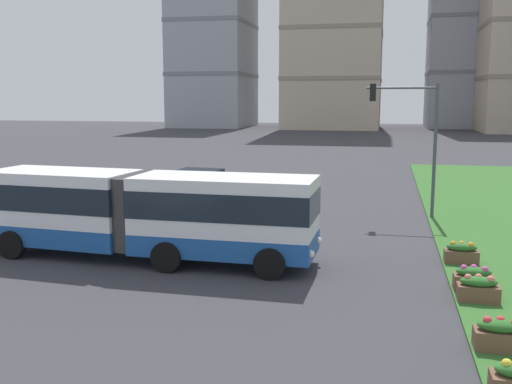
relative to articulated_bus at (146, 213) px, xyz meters
name	(u,v)px	position (x,y,z in m)	size (l,w,h in m)	color
articulated_bus	(146,213)	(0.00, 0.00, 0.00)	(11.96, 3.26, 3.00)	white
car_navy_sedan	(202,184)	(-2.16, 13.11, -0.90)	(4.54, 2.32, 1.58)	#19234C
flower_planter_2	(500,334)	(10.58, -5.58, -1.23)	(1.10, 0.56, 0.74)	brown
flower_planter_3	(478,289)	(10.58, -2.32, -1.23)	(1.10, 0.56, 0.74)	brown
flower_planter_4	(474,278)	(10.58, -1.38, -1.23)	(1.10, 0.56, 0.74)	brown
flower_planter_5	(461,253)	(10.58, 1.56, -1.23)	(1.10, 0.56, 0.74)	brown
traffic_light_far_right	(413,128)	(9.19, 9.52, 2.57)	(3.25, 0.28, 6.22)	#474C51
apartment_tower_west	(213,26)	(-26.12, 96.71, 18.00)	(14.50, 17.92, 39.28)	#9EA3AD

